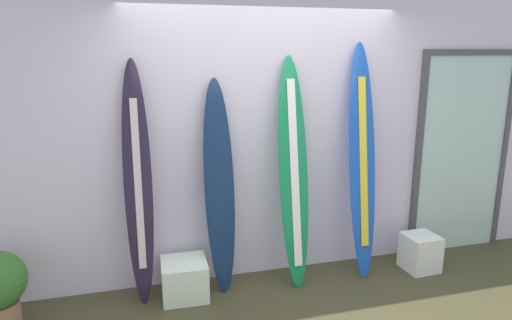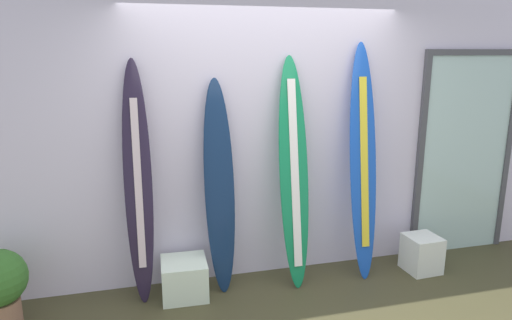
{
  "view_description": "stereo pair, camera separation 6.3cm",
  "coord_description": "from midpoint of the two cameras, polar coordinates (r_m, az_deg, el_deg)",
  "views": [
    {
      "loc": [
        -1.19,
        -2.77,
        2.12
      ],
      "look_at": [
        -0.15,
        0.95,
        1.2
      ],
      "focal_mm": 32.01,
      "sensor_mm": 36.0,
      "label": 1
    },
    {
      "loc": [
        -1.13,
        -2.79,
        2.12
      ],
      "look_at": [
        -0.15,
        0.95,
        1.2
      ],
      "focal_mm": 32.01,
      "sensor_mm": 36.0,
      "label": 2
    }
  ],
  "objects": [
    {
      "name": "wall_back",
      "position": [
        4.31,
        1.25,
        3.79
      ],
      "size": [
        7.2,
        0.2,
        2.8
      ],
      "primitive_type": "cube",
      "color": "silver",
      "rests_on": "ground"
    },
    {
      "name": "display_block_center",
      "position": [
        4.21,
        -8.51,
        -14.4
      ],
      "size": [
        0.41,
        0.41,
        0.33
      ],
      "color": "silver",
      "rests_on": "ground"
    },
    {
      "name": "glass_door",
      "position": [
        5.28,
        24.95,
        1.05
      ],
      "size": [
        1.13,
        0.06,
        2.14
      ],
      "color": "silver",
      "rests_on": "ground"
    },
    {
      "name": "display_block_left",
      "position": [
        4.88,
        20.35,
        -10.9
      ],
      "size": [
        0.33,
        0.33,
        0.36
      ],
      "color": "white",
      "rests_on": "ground"
    },
    {
      "name": "surfboard_cobalt",
      "position": [
        4.39,
        13.63,
        -0.31
      ],
      "size": [
        0.28,
        0.43,
        2.21
      ],
      "color": "blue",
      "rests_on": "ground"
    },
    {
      "name": "surfboard_emerald",
      "position": [
        4.14,
        5.19,
        -1.86
      ],
      "size": [
        0.27,
        0.43,
        2.09
      ],
      "color": "#15844F",
      "rests_on": "ground"
    },
    {
      "name": "surfboard_navy",
      "position": [
        4.03,
        -4.14,
        -3.44
      ],
      "size": [
        0.28,
        0.34,
        1.91
      ],
      "color": "#12294D",
      "rests_on": "ground"
    },
    {
      "name": "surfboard_charcoal",
      "position": [
        3.95,
        -14.05,
        -3.16
      ],
      "size": [
        0.24,
        0.32,
        2.07
      ],
      "color": "#241B31",
      "rests_on": "ground"
    }
  ]
}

